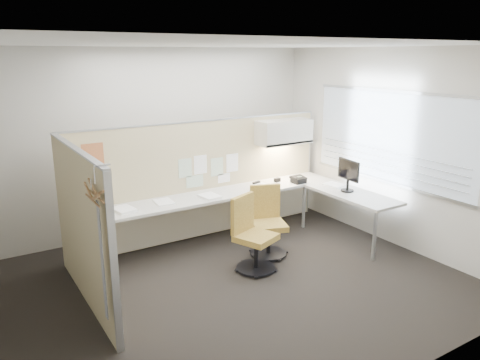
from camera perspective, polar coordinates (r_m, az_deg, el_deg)
floor at (r=5.80m, az=-1.75°, el=-12.71°), size 5.50×4.50×0.01m
ceiling at (r=5.13m, az=-2.01°, el=16.27°), size 5.50×4.50×0.01m
wall_back at (r=7.28m, az=-10.91°, el=4.56°), size 5.50×0.02×2.80m
wall_front at (r=3.62m, az=16.59°, el=-6.64°), size 5.50×0.02×2.80m
wall_right at (r=7.05m, az=17.82°, el=3.77°), size 0.02×4.50×2.80m
window_pane at (r=7.01m, az=17.79°, el=4.96°), size 0.01×2.80×1.30m
partition_back at (r=7.03m, az=-4.57°, el=0.04°), size 4.10×0.06×1.75m
partition_left at (r=5.37m, az=-18.66°, el=-5.62°), size 0.06×2.20×1.75m
desk at (r=6.90m, az=0.12°, el=-2.58°), size 4.00×2.07×0.73m
overhead_bin at (r=7.44m, az=5.38°, el=5.86°), size 0.90×0.36×0.38m
task_light_strip at (r=7.48m, az=5.34°, el=4.27°), size 0.60×0.06×0.02m
pinned_papers at (r=7.00m, az=-3.89°, el=1.32°), size 1.01×0.00×0.47m
poster at (r=6.32m, az=-17.49°, el=2.72°), size 0.28×0.00×0.35m
chair_left at (r=6.01m, az=1.41°, el=-6.89°), size 0.58×0.59×0.96m
chair_right at (r=6.47m, az=3.36°, el=-5.32°), size 0.57×0.58×0.95m
monitor at (r=7.03m, az=13.07°, el=0.80°), size 0.19×0.45×0.48m
phone at (r=7.43m, az=7.12°, el=0.04°), size 0.21×0.20×0.12m
stapler at (r=7.27m, az=2.02°, el=-0.39°), size 0.15×0.07×0.05m
tape_dispenser at (r=7.46m, az=4.56°, el=0.01°), size 0.11×0.08×0.06m
coat_hook at (r=4.28m, az=-17.14°, el=-3.21°), size 0.18×0.49×1.44m
paper_stack_0 at (r=6.27m, az=-13.96°, el=-3.51°), size 0.28×0.33×0.03m
paper_stack_1 at (r=6.49m, az=-9.28°, el=-2.66°), size 0.25×0.32×0.02m
paper_stack_2 at (r=6.64m, az=-3.70°, el=-2.02°), size 0.26×0.32×0.03m
paper_stack_3 at (r=7.17m, az=2.84°, el=-0.75°), size 0.28×0.33×0.02m
paper_stack_4 at (r=7.37m, az=11.42°, el=-0.59°), size 0.27×0.33×0.02m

